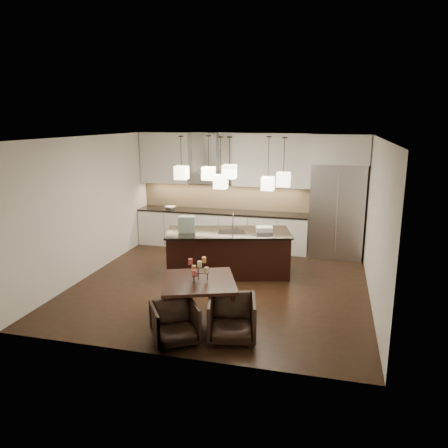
% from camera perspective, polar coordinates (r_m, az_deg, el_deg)
% --- Properties ---
extents(floor, '(5.50, 5.50, 0.02)m').
position_cam_1_polar(floor, '(8.56, -0.33, -7.88)').
color(floor, black).
rests_on(floor, ground).
extents(ceiling, '(5.50, 5.50, 0.02)m').
position_cam_1_polar(ceiling, '(7.98, -0.36, 11.34)').
color(ceiling, white).
rests_on(ceiling, wall_back).
extents(wall_back, '(5.50, 0.02, 2.80)m').
position_cam_1_polar(wall_back, '(10.80, 3.37, 4.37)').
color(wall_back, silver).
rests_on(wall_back, ground).
extents(wall_front, '(5.50, 0.02, 2.80)m').
position_cam_1_polar(wall_front, '(5.61, -7.51, -4.38)').
color(wall_front, silver).
rests_on(wall_front, ground).
extents(wall_left, '(0.02, 5.50, 2.80)m').
position_cam_1_polar(wall_left, '(9.23, -17.18, 2.22)').
color(wall_left, silver).
rests_on(wall_left, ground).
extents(wall_right, '(0.02, 5.50, 2.80)m').
position_cam_1_polar(wall_right, '(7.93, 19.32, 0.27)').
color(wall_right, silver).
rests_on(wall_right, ground).
extents(refrigerator, '(1.20, 0.72, 2.15)m').
position_cam_1_polar(refrigerator, '(10.29, 14.48, 1.67)').
color(refrigerator, '#B7B7BA').
rests_on(refrigerator, floor).
extents(fridge_panel, '(1.26, 0.72, 0.65)m').
position_cam_1_polar(fridge_panel, '(10.11, 14.95, 9.46)').
color(fridge_panel, silver).
rests_on(fridge_panel, refrigerator).
extents(lower_cabinets, '(4.21, 0.62, 0.88)m').
position_cam_1_polar(lower_cabinets, '(10.81, -0.29, -0.79)').
color(lower_cabinets, silver).
rests_on(lower_cabinets, floor).
extents(countertop, '(4.21, 0.66, 0.04)m').
position_cam_1_polar(countertop, '(10.71, -0.29, 1.60)').
color(countertop, black).
rests_on(countertop, lower_cabinets).
extents(backsplash, '(4.21, 0.02, 0.63)m').
position_cam_1_polar(backsplash, '(10.93, 0.10, 3.63)').
color(backsplash, tan).
rests_on(backsplash, countertop).
extents(upper_cab_left, '(1.25, 0.35, 1.25)m').
position_cam_1_polar(upper_cab_left, '(11.11, -7.59, 8.57)').
color(upper_cab_left, silver).
rests_on(upper_cab_left, wall_back).
extents(upper_cab_right, '(1.85, 0.35, 1.25)m').
position_cam_1_polar(upper_cab_right, '(10.43, 6.24, 8.28)').
color(upper_cab_right, silver).
rests_on(upper_cab_right, wall_back).
extents(hood_canopy, '(0.90, 0.52, 0.24)m').
position_cam_1_polar(hood_canopy, '(10.70, -1.79, 6.04)').
color(hood_canopy, '#B7B7BA').
rests_on(hood_canopy, wall_back).
extents(hood_chimney, '(0.30, 0.28, 0.96)m').
position_cam_1_polar(hood_chimney, '(10.74, -1.65, 9.28)').
color(hood_chimney, '#B7B7BA').
rests_on(hood_chimney, hood_canopy).
extents(fruit_bowl, '(0.33, 0.33, 0.06)m').
position_cam_1_polar(fruit_bowl, '(11.05, -7.01, 2.15)').
color(fruit_bowl, silver).
rests_on(fruit_bowl, countertop).
extents(island_body, '(2.59, 1.55, 0.85)m').
position_cam_1_polar(island_body, '(8.98, 0.56, -3.88)').
color(island_body, black).
rests_on(island_body, floor).
extents(island_top, '(2.69, 1.65, 0.04)m').
position_cam_1_polar(island_top, '(8.86, 0.56, -1.12)').
color(island_top, black).
rests_on(island_top, island_body).
extents(faucet, '(0.15, 0.25, 0.37)m').
position_cam_1_polar(faucet, '(8.91, 1.18, 0.30)').
color(faucet, silver).
rests_on(faucet, island_top).
extents(tote_bag, '(0.36, 0.25, 0.33)m').
position_cam_1_polar(tote_bag, '(8.80, -4.90, -0.04)').
color(tote_bag, '#1B4627').
rests_on(tote_bag, island_top).
extents(food_container, '(0.38, 0.31, 0.10)m').
position_cam_1_polar(food_container, '(8.90, 5.29, -0.66)').
color(food_container, silver).
rests_on(food_container, island_top).
extents(dining_table, '(1.44, 1.44, 0.67)m').
position_cam_1_polar(dining_table, '(7.00, -3.34, -9.90)').
color(dining_table, black).
rests_on(dining_table, floor).
extents(candelabra, '(0.41, 0.41, 0.39)m').
position_cam_1_polar(candelabra, '(6.80, -3.40, -5.78)').
color(candelabra, black).
rests_on(candelabra, dining_table).
extents(candle_a, '(0.09, 0.09, 0.09)m').
position_cam_1_polar(candle_a, '(6.82, -2.34, -6.04)').
color(candle_a, beige).
rests_on(candle_a, candelabra).
extents(candle_b, '(0.09, 0.09, 0.09)m').
position_cam_1_polar(candle_b, '(6.91, -3.96, -5.79)').
color(candle_b, '#E49543').
rests_on(candle_b, candelabra).
extents(candle_c, '(0.09, 0.09, 0.09)m').
position_cam_1_polar(candle_c, '(6.71, -3.89, -6.40)').
color(candle_c, '#AF403F').
rests_on(candle_c, candelabra).
extents(candle_d, '(0.09, 0.09, 0.09)m').
position_cam_1_polar(candle_d, '(6.85, -2.62, -4.70)').
color(candle_d, '#E49543').
rests_on(candle_d, candelabra).
extents(candle_e, '(0.09, 0.09, 0.09)m').
position_cam_1_polar(candle_e, '(6.78, -4.41, -4.91)').
color(candle_e, '#AF403F').
rests_on(candle_e, candelabra).
extents(candle_f, '(0.09, 0.09, 0.09)m').
position_cam_1_polar(candle_f, '(6.66, -3.21, -5.24)').
color(candle_f, beige).
rests_on(candle_f, candelabra).
extents(armchair_left, '(0.87, 0.88, 0.58)m').
position_cam_1_polar(armchair_left, '(6.40, -6.44, -12.75)').
color(armchair_left, black).
rests_on(armchair_left, floor).
extents(armchair_right, '(0.82, 0.83, 0.64)m').
position_cam_1_polar(armchair_right, '(6.43, 1.02, -12.26)').
color(armchair_right, black).
rests_on(armchair_right, floor).
extents(pendant_a, '(0.24, 0.24, 0.26)m').
position_cam_1_polar(pendant_a, '(8.77, -5.57, 6.68)').
color(pendant_a, '#FEFAC9').
rests_on(pendant_a, ceiling).
extents(pendant_b, '(0.24, 0.24, 0.26)m').
position_cam_1_polar(pendant_b, '(8.98, -2.04, 6.62)').
color(pendant_b, '#FEFAC9').
rests_on(pendant_b, ceiling).
extents(pendant_c, '(0.24, 0.24, 0.26)m').
position_cam_1_polar(pendant_c, '(8.35, 0.72, 6.86)').
color(pendant_c, '#FEFAC9').
rests_on(pendant_c, ceiling).
extents(pendant_d, '(0.24, 0.24, 0.26)m').
position_cam_1_polar(pendant_d, '(8.61, 5.75, 5.27)').
color(pendant_d, '#FEFAC9').
rests_on(pendant_d, ceiling).
extents(pendant_e, '(0.24, 0.24, 0.26)m').
position_cam_1_polar(pendant_e, '(8.17, 7.76, 5.78)').
color(pendant_e, '#FEFAC9').
rests_on(pendant_e, ceiling).
extents(pendant_f, '(0.24, 0.24, 0.26)m').
position_cam_1_polar(pendant_f, '(8.43, -0.44, 5.54)').
color(pendant_f, '#FEFAC9').
rests_on(pendant_f, ceiling).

